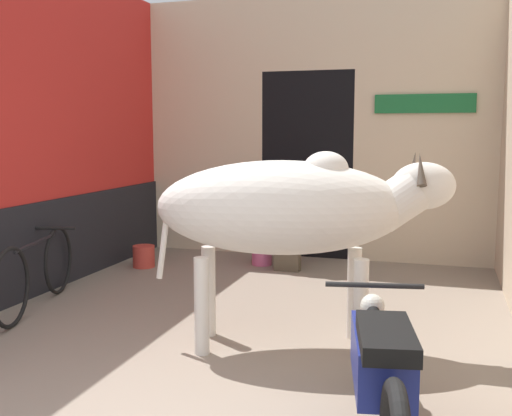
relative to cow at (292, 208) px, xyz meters
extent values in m
cube|color=red|center=(-2.84, 0.49, 0.60)|extent=(0.18, 5.37, 3.31)
cube|color=black|center=(-2.74, 0.49, -0.59)|extent=(0.03, 5.37, 0.93)
cube|color=beige|center=(-0.53, 3.26, 1.78)|extent=(4.44, 0.18, 0.94)
cube|color=beige|center=(-1.97, 3.26, 0.13)|extent=(1.56, 0.18, 2.37)
cube|color=beige|center=(0.84, 3.26, 0.13)|extent=(1.70, 0.18, 2.37)
cube|color=black|center=(-0.60, 3.62, 0.13)|extent=(1.18, 0.90, 2.37)
cube|color=#196633|center=(0.82, 3.15, 0.89)|extent=(1.16, 0.03, 0.22)
ellipsoid|color=silver|center=(-0.08, -0.02, 0.01)|extent=(1.98, 1.18, 0.70)
ellipsoid|color=silver|center=(0.24, 0.06, 0.29)|extent=(0.40, 0.37, 0.26)
cylinder|color=silver|center=(0.75, 0.19, 0.06)|extent=(0.53, 0.44, 0.46)
ellipsoid|color=silver|center=(0.93, 0.24, 0.17)|extent=(0.53, 0.40, 0.35)
cylinder|color=silver|center=(-0.93, -0.24, -0.22)|extent=(0.14, 0.08, 0.65)
cylinder|color=silver|center=(0.43, 0.32, -0.70)|extent=(0.11, 0.11, 0.72)
cylinder|color=silver|center=(0.53, -0.07, -0.70)|extent=(0.11, 0.11, 0.72)
cylinder|color=silver|center=(-0.69, 0.03, -0.70)|extent=(0.11, 0.11, 0.72)
cylinder|color=silver|center=(-0.59, -0.36, -0.70)|extent=(0.11, 0.11, 0.72)
cone|color=#473D33|center=(0.85, 0.35, 0.30)|extent=(0.11, 0.18, 0.26)
cone|color=#473D33|center=(0.91, 0.11, 0.30)|extent=(0.11, 0.18, 0.26)
torus|color=black|center=(0.67, -0.62, -0.75)|extent=(0.19, 0.62, 0.61)
cube|color=navy|center=(0.79, -1.25, -0.59)|extent=(0.41, 0.75, 0.28)
cube|color=black|center=(0.83, -1.44, -0.41)|extent=(0.36, 0.61, 0.09)
cylinder|color=black|center=(0.69, -0.76, -0.34)|extent=(0.58, 0.14, 0.03)
sphere|color=silver|center=(0.68, -0.67, -0.49)|extent=(0.15, 0.15, 0.15)
torus|color=black|center=(-2.32, -0.29, -0.72)|extent=(0.21, 0.67, 0.68)
torus|color=black|center=(-2.59, 0.73, -0.72)|extent=(0.21, 0.67, 0.68)
cylinder|color=black|center=(-2.45, 0.22, -0.44)|extent=(0.24, 0.84, 0.03)
cylinder|color=black|center=(-2.56, 0.64, -0.38)|extent=(0.43, 0.14, 0.03)
cube|color=brown|center=(-0.63, 2.36, -0.83)|extent=(0.30, 0.14, 0.45)
cube|color=brown|center=(-0.63, 2.45, -0.56)|extent=(0.30, 0.32, 0.11)
cube|color=#386B42|center=(-0.63, 2.52, -0.29)|extent=(0.42, 0.20, 0.54)
sphere|color=tan|center=(-0.63, 2.52, 0.08)|extent=(0.20, 0.20, 0.20)
cylinder|color=#DB6093|center=(-1.01, 2.57, -0.85)|extent=(0.24, 0.24, 0.41)
cylinder|color=#DB6093|center=(-1.01, 2.57, -0.63)|extent=(0.35, 0.35, 0.04)
cylinder|color=#C63D33|center=(-2.32, 2.02, -0.93)|extent=(0.26, 0.26, 0.26)
camera|label=1|loc=(1.06, -4.28, 0.58)|focal=42.00mm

